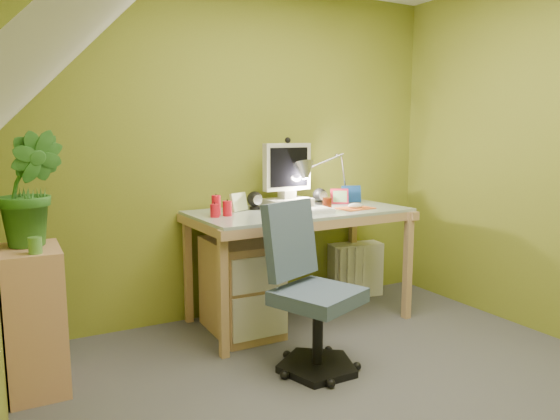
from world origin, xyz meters
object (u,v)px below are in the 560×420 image
task_chair (318,295)px  radiator (355,269)px  desk (299,265)px  monitor (287,168)px  desk_lamp (339,167)px  side_ledge (35,319)px  potted_plant (30,189)px

task_chair → radiator: 1.45m
desk → task_chair: 0.80m
monitor → desk_lamp: bearing=-5.3°
side_ledge → task_chair: size_ratio=0.86×
monitor → desk_lamp: 0.45m
radiator → potted_plant: bearing=-159.8°
task_chair → desk: bearing=45.3°
side_ledge → radiator: size_ratio=1.72×
desk → desk_lamp: desk_lamp is taller
monitor → radiator: bearing=3.0°
desk → radiator: (0.70, 0.28, -0.18)m
side_ledge → desk: bearing=7.6°
desk_lamp → side_ledge: bearing=-168.6°
potted_plant → radiator: 2.58m
monitor → potted_plant: 1.73m
desk_lamp → potted_plant: 2.17m
desk_lamp → radiator: 0.90m
radiator → side_ledge: bearing=-158.8°
desk → task_chair: task_chair is taller
desk_lamp → task_chair: desk_lamp is taller
task_chair → radiator: size_ratio=2.00×
desk → task_chair: (-0.31, -0.74, 0.04)m
side_ledge → task_chair: (1.41, -0.51, 0.06)m
monitor → potted_plant: (-1.69, -0.36, -0.04)m
side_ledge → potted_plant: (0.02, 0.05, 0.68)m
monitor → desk_lamp: monitor is taller
task_chair → monitor: bearing=49.3°
potted_plant → monitor: bearing=11.9°
monitor → side_ledge: bearing=-172.0°
monitor → side_ledge: size_ratio=0.75×
potted_plant → task_chair: potted_plant is taller
desk_lamp → task_chair: bearing=-128.7°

